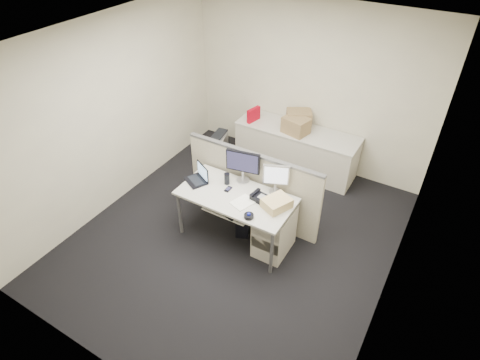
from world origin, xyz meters
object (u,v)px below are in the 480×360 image
Objects in this scene: monitor_main at (243,167)px; laptop at (195,174)px; desk_phone at (260,198)px; desk at (236,199)px.

laptop is at bearing -158.62° from monitor_main.
monitor_main reaches higher than desk_phone.
monitor_main is 2.28× the size of desk_phone.
laptop is 1.51× the size of desk_phone.
monitor_main is at bearing 104.64° from desk.
laptop is 0.93m from desk_phone.
laptop reaches higher than desk.
laptop reaches higher than desk_phone.
monitor_main reaches higher than laptop.
desk is at bearing -156.73° from desk_phone.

